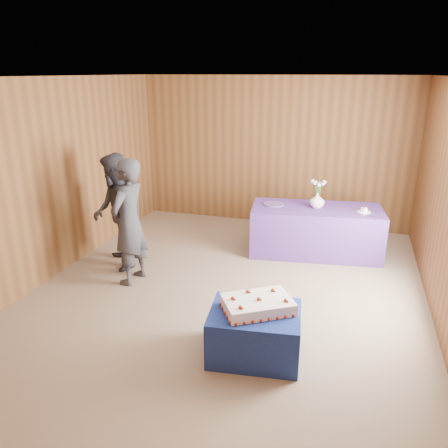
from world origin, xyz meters
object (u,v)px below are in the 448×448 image
at_px(vase, 317,200).
at_px(guest_left, 129,222).
at_px(cake_table, 255,333).
at_px(guest_right, 117,212).
at_px(serving_table, 315,230).
at_px(sheet_cake, 258,304).

height_order(vase, guest_left, guest_left).
xyz_separation_m(cake_table, vase, (0.31, 2.90, 0.62)).
relative_size(cake_table, guest_right, 0.53).
height_order(serving_table, sheet_cake, serving_table).
distance_m(cake_table, serving_table, 2.92).
bearing_deg(vase, serving_table, -35.61).
distance_m(vase, guest_right, 3.03).
bearing_deg(vase, cake_table, -96.03).
xyz_separation_m(vase, guest_left, (-2.30, -1.75, -0.01)).
xyz_separation_m(cake_table, sheet_cake, (0.02, 0.04, 0.31)).
relative_size(serving_table, sheet_cake, 2.39).
bearing_deg(guest_right, vase, 80.73).
relative_size(serving_table, guest_right, 1.18).
xyz_separation_m(guest_left, guest_right, (-0.40, 0.37, -0.01)).
relative_size(serving_table, guest_left, 1.16).
distance_m(serving_table, vase, 0.49).
height_order(serving_table, guest_left, guest_left).
distance_m(cake_table, guest_left, 2.38).
bearing_deg(serving_table, sheet_cake, -103.59).
xyz_separation_m(sheet_cake, vase, (0.29, 2.86, 0.31)).
xyz_separation_m(cake_table, serving_table, (0.32, 2.90, 0.12)).
relative_size(vase, guest_left, 0.14).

